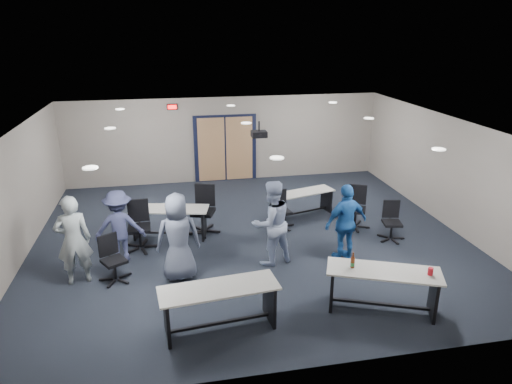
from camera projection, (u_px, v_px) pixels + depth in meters
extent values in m
plane|color=black|center=(251.00, 238.00, 10.87)|extent=(10.00, 10.00, 0.00)
cube|color=gray|center=(225.00, 140.00, 14.56)|extent=(10.00, 0.04, 2.70)
cube|color=gray|center=(309.00, 289.00, 6.26)|extent=(10.00, 0.04, 2.70)
cube|color=gray|center=(15.00, 199.00, 9.51)|extent=(0.04, 9.00, 2.70)
cube|color=gray|center=(448.00, 172.00, 11.32)|extent=(0.04, 9.00, 2.70)
cube|color=silver|center=(250.00, 126.00, 9.95)|extent=(10.00, 9.00, 0.04)
cube|color=black|center=(225.00, 149.00, 14.64)|extent=(2.00, 0.06, 2.20)
cube|color=#A7784C|center=(211.00, 150.00, 14.54)|extent=(0.85, 0.04, 2.05)
cube|color=#A7784C|center=(239.00, 148.00, 14.70)|extent=(0.85, 0.04, 2.05)
cube|color=black|center=(172.00, 107.00, 13.85)|extent=(0.32, 0.05, 0.18)
cube|color=#FF0C0C|center=(172.00, 107.00, 13.83)|extent=(0.26, 0.02, 0.12)
cylinder|color=black|center=(259.00, 126.00, 10.51)|extent=(0.04, 0.04, 0.24)
cube|color=black|center=(259.00, 134.00, 10.57)|extent=(0.35, 0.30, 0.14)
cylinder|color=black|center=(260.00, 135.00, 10.43)|extent=(0.08, 0.03, 0.08)
cube|color=#B0AEA6|center=(219.00, 288.00, 7.36)|extent=(2.00, 0.84, 0.03)
cube|color=black|center=(167.00, 318.00, 7.25)|extent=(0.11, 0.60, 0.76)
cube|color=black|center=(269.00, 300.00, 7.73)|extent=(0.11, 0.60, 0.76)
cube|color=black|center=(220.00, 323.00, 7.58)|extent=(1.72, 0.23, 0.04)
cube|color=#B0AEA6|center=(384.00, 271.00, 7.87)|extent=(2.04, 1.33, 0.03)
cube|color=black|center=(332.00, 286.00, 8.16)|extent=(0.27, 0.57, 0.75)
cube|color=black|center=(433.00, 296.00, 7.84)|extent=(0.27, 0.57, 0.75)
cube|color=black|center=(380.00, 304.00, 8.09)|extent=(1.62, 0.70, 0.04)
cylinder|color=red|center=(430.00, 271.00, 7.70)|extent=(0.09, 0.09, 0.13)
cube|color=#B0AEA6|center=(169.00, 209.00, 10.70)|extent=(1.90, 0.98, 0.03)
cube|color=black|center=(137.00, 223.00, 10.85)|extent=(0.17, 0.55, 0.70)
cube|color=black|center=(204.00, 223.00, 10.81)|extent=(0.17, 0.55, 0.70)
cube|color=black|center=(171.00, 233.00, 10.91)|extent=(1.58, 0.40, 0.04)
cube|color=#B0AEA6|center=(304.00, 192.00, 12.00)|extent=(1.71, 0.95, 0.03)
cube|color=black|center=(280.00, 208.00, 11.81)|extent=(0.17, 0.49, 0.63)
cube|color=black|center=(326.00, 199.00, 12.41)|extent=(0.17, 0.49, 0.63)
cube|color=black|center=(304.00, 212.00, 12.19)|extent=(1.40, 0.43, 0.04)
imported|color=#96A1A3|center=(73.00, 240.00, 8.70)|extent=(0.74, 0.56, 1.81)
imported|color=slate|center=(178.00, 237.00, 8.88)|extent=(0.89, 0.61, 1.77)
imported|color=#A4B4DA|center=(271.00, 223.00, 9.45)|extent=(1.07, 0.94, 1.83)
imported|color=#1D549F|center=(346.00, 223.00, 9.61)|extent=(1.07, 0.64, 1.70)
imported|color=#383D66|center=(119.00, 226.00, 9.57)|extent=(1.03, 0.59, 1.59)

